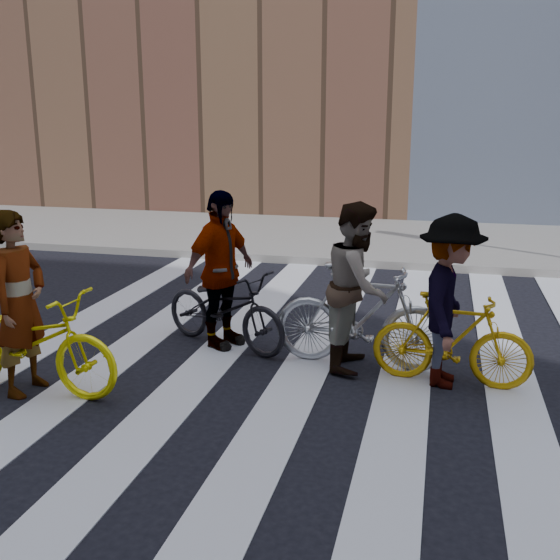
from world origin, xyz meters
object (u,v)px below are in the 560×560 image
at_px(rider_right, 449,302).
at_px(bike_yellow_right, 452,340).
at_px(bike_dark_rear, 225,308).
at_px(bike_yellow_left, 28,342).
at_px(rider_rear, 220,270).
at_px(bike_silver_mid, 361,316).
at_px(rider_mid, 358,286).
at_px(rider_left, 20,303).

bearing_deg(rider_right, bike_yellow_right, -85.49).
height_order(bike_yellow_right, bike_dark_rear, bike_yellow_right).
relative_size(bike_yellow_left, bike_dark_rear, 1.11).
height_order(bike_yellow_left, rider_rear, rider_rear).
relative_size(bike_dark_rear, rider_rear, 0.96).
bearing_deg(bike_yellow_left, bike_dark_rear, -36.89).
relative_size(bike_silver_mid, rider_mid, 1.05).
bearing_deg(rider_rear, rider_left, 163.08).
xyz_separation_m(bike_silver_mid, bike_dark_rear, (-1.68, 0.26, -0.11)).
height_order(bike_dark_rear, rider_right, rider_right).
bearing_deg(rider_right, bike_dark_rear, 82.85).
height_order(bike_yellow_left, rider_right, rider_right).
height_order(bike_yellow_left, bike_silver_mid, bike_silver_mid).
distance_m(rider_left, rider_rear, 2.31).
bearing_deg(rider_mid, bike_dark_rear, 83.77).
xyz_separation_m(bike_yellow_left, rider_mid, (3.13, 1.50, 0.40)).
distance_m(bike_yellow_left, bike_dark_rear, 2.31).
bearing_deg(bike_silver_mid, bike_dark_rear, 84.03).
distance_m(bike_dark_rear, rider_rear, 0.47).
relative_size(bike_dark_rear, rider_mid, 0.99).
distance_m(bike_yellow_left, rider_rear, 2.32).
distance_m(bike_yellow_right, rider_rear, 2.80).
xyz_separation_m(bike_yellow_right, rider_mid, (-1.03, 0.28, 0.44)).
bearing_deg(rider_rear, bike_silver_mid, -74.79).
distance_m(bike_yellow_right, rider_right, 0.41).
bearing_deg(rider_left, bike_silver_mid, -61.47).
relative_size(rider_left, rider_mid, 1.01).
relative_size(bike_silver_mid, bike_yellow_right, 1.20).
height_order(rider_mid, rider_rear, rider_rear).
distance_m(bike_silver_mid, rider_mid, 0.34).
bearing_deg(bike_dark_rear, rider_mid, -75.29).
bearing_deg(rider_left, rider_rear, -36.89).
bearing_deg(rider_rear, bike_yellow_left, 164.04).
height_order(bike_dark_rear, rider_mid, rider_mid).
height_order(bike_silver_mid, rider_mid, rider_mid).
xyz_separation_m(bike_yellow_right, rider_left, (-4.21, -1.22, 0.44)).
distance_m(bike_yellow_right, rider_left, 4.41).
relative_size(rider_left, rider_right, 1.04).
distance_m(bike_silver_mid, rider_left, 3.58).
bearing_deg(rider_right, rider_left, 110.80).
bearing_deg(rider_right, bike_silver_mid, 77.54).
xyz_separation_m(bike_dark_rear, rider_mid, (1.63, -0.26, 0.45)).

